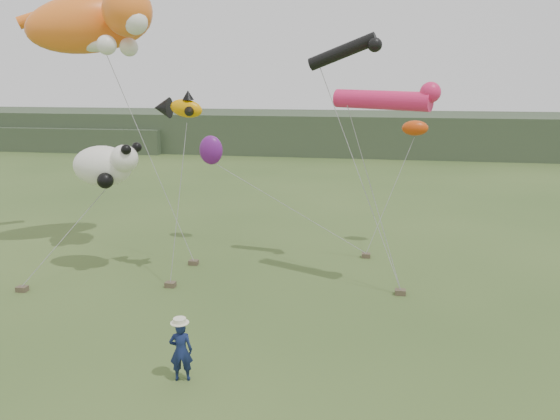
{
  "coord_description": "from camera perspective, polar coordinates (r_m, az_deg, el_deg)",
  "views": [
    {
      "loc": [
        4.04,
        -13.89,
        7.61
      ],
      "look_at": [
        1.12,
        3.0,
        3.45
      ],
      "focal_mm": 35.0,
      "sensor_mm": 36.0,
      "label": 1
    }
  ],
  "objects": [
    {
      "name": "festival_attendant",
      "position": [
        14.63,
        -10.31,
        -14.28
      ],
      "size": [
        0.67,
        0.51,
        1.62
      ],
      "primitive_type": "imported",
      "rotation": [
        0.0,
        0.0,
        3.37
      ],
      "color": "#131E47",
      "rests_on": "ground"
    },
    {
      "name": "misc_kites",
      "position": [
        24.83,
        -0.56,
        6.99
      ],
      "size": [
        10.23,
        1.38,
        2.08
      ],
      "color": "#CA3F0B",
      "rests_on": "ground"
    },
    {
      "name": "cat_kite",
      "position": [
        25.19,
        -18.45,
        18.15
      ],
      "size": [
        7.05,
        5.18,
        3.24
      ],
      "color": "orange",
      "rests_on": "ground"
    },
    {
      "name": "tube_kites",
      "position": [
        20.24,
        10.04,
        12.97
      ],
      "size": [
        4.84,
        3.5,
        2.78
      ],
      "color": "black",
      "rests_on": "ground"
    },
    {
      "name": "sandbag_anchors",
      "position": [
        21.54,
        -4.87,
        -6.83
      ],
      "size": [
        14.02,
        6.37,
        0.19
      ],
      "color": "brown",
      "rests_on": "ground"
    },
    {
      "name": "headland",
      "position": [
        59.28,
        2.88,
        8.1
      ],
      "size": [
        90.0,
        13.0,
        4.0
      ],
      "color": "#2D3D28",
      "rests_on": "ground"
    },
    {
      "name": "fish_kite",
      "position": [
        20.84,
        -10.67,
        10.48
      ],
      "size": [
        2.01,
        1.36,
        1.07
      ],
      "color": "#EC9702",
      "rests_on": "ground"
    },
    {
      "name": "panda_kite",
      "position": [
        22.22,
        -17.73,
        4.48
      ],
      "size": [
        2.77,
        1.79,
        1.72
      ],
      "color": "white",
      "rests_on": "ground"
    },
    {
      "name": "ground",
      "position": [
        16.34,
        -5.84,
        -14.19
      ],
      "size": [
        120.0,
        120.0,
        0.0
      ],
      "primitive_type": "plane",
      "color": "#385123",
      "rests_on": "ground"
    }
  ]
}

